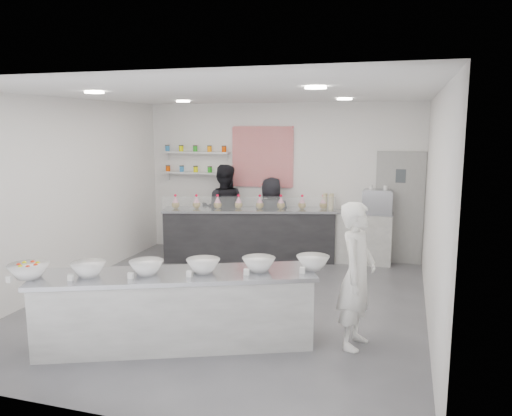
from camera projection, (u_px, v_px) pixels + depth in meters
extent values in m
plane|color=#515156|center=(229.00, 304.00, 7.28)|extent=(6.00, 6.00, 0.00)
plane|color=white|center=(227.00, 94.00, 6.79)|extent=(6.00, 6.00, 0.00)
plane|color=white|center=(280.00, 180.00, 9.87)|extent=(5.50, 0.00, 5.50)
plane|color=white|center=(63.00, 194.00, 7.82)|extent=(0.00, 6.00, 6.00)
plane|color=white|center=(434.00, 212.00, 6.25)|extent=(0.00, 6.00, 6.00)
cube|color=gray|center=(399.00, 208.00, 9.26)|extent=(0.88, 0.04, 2.10)
cube|color=#C4000A|center=(262.00, 157.00, 9.87)|extent=(1.25, 0.03, 1.20)
cube|color=silver|center=(196.00, 173.00, 10.25)|extent=(1.45, 0.22, 0.04)
cube|color=silver|center=(196.00, 152.00, 10.18)|extent=(1.45, 0.22, 0.04)
cylinder|color=white|center=(94.00, 92.00, 6.24)|extent=(0.24, 0.24, 0.02)
cylinder|color=white|center=(316.00, 88.00, 5.44)|extent=(0.24, 0.24, 0.02)
cylinder|color=white|center=(183.00, 101.00, 8.70)|extent=(0.24, 0.24, 0.02)
cylinder|color=white|center=(345.00, 99.00, 7.90)|extent=(0.24, 0.24, 0.02)
cube|color=#A3A39E|center=(176.00, 309.00, 5.85)|extent=(3.27, 1.94, 0.88)
cube|color=black|center=(249.00, 235.00, 9.53)|extent=(3.28, 1.45, 1.01)
cube|color=white|center=(249.00, 204.00, 9.14)|extent=(3.08, 0.87, 0.27)
cube|color=#A3A39E|center=(356.00, 237.00, 9.38)|extent=(1.32, 0.42, 0.98)
cube|color=#93969E|center=(378.00, 202.00, 9.16)|extent=(0.54, 0.37, 0.41)
imported|color=white|center=(357.00, 275.00, 5.77)|extent=(0.52, 0.69, 1.72)
imported|color=black|center=(224.00, 210.00, 9.88)|extent=(1.01, 0.86, 1.81)
imported|color=black|center=(271.00, 218.00, 9.61)|extent=(0.91, 0.75, 1.60)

